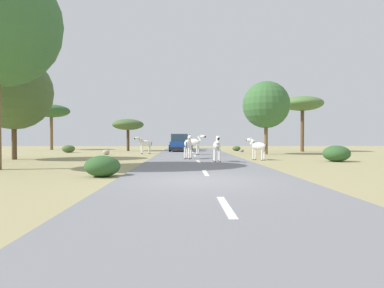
% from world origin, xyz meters
% --- Properties ---
extents(ground_plane, '(90.00, 90.00, 0.00)m').
position_xyz_m(ground_plane, '(0.00, 0.00, 0.00)').
color(ground_plane, '#998E60').
extents(road, '(6.00, 64.00, 0.05)m').
position_xyz_m(road, '(0.44, 0.00, 0.03)').
color(road, slate).
rests_on(road, ground_plane).
extents(lane_markings, '(0.16, 56.00, 0.01)m').
position_xyz_m(lane_markings, '(0.44, -1.00, 0.05)').
color(lane_markings, silver).
rests_on(lane_markings, road).
extents(zebra_0, '(0.42, 1.58, 1.49)m').
position_xyz_m(zebra_0, '(1.47, 7.77, 0.94)').
color(zebra_0, silver).
rests_on(zebra_0, road).
extents(zebra_1, '(1.19, 1.22, 1.43)m').
position_xyz_m(zebra_1, '(4.21, 9.82, 0.85)').
color(zebra_1, silver).
rests_on(zebra_1, ground_plane).
extents(zebra_2, '(1.60, 1.07, 1.64)m').
position_xyz_m(zebra_2, '(0.47, 15.52, 1.03)').
color(zebra_2, silver).
rests_on(zebra_2, road).
extents(zebra_3, '(0.63, 1.68, 1.60)m').
position_xyz_m(zebra_3, '(-0.10, 10.46, 1.00)').
color(zebra_3, silver).
rests_on(zebra_3, road).
extents(zebra_4, '(1.52, 0.91, 1.53)m').
position_xyz_m(zebra_4, '(-3.78, 17.83, 0.91)').
color(zebra_4, silver).
rests_on(zebra_4, ground_plane).
extents(car_0, '(2.07, 4.37, 1.74)m').
position_xyz_m(car_0, '(-0.39, 28.11, 0.85)').
color(car_0, silver).
rests_on(car_0, road).
extents(car_1, '(2.03, 4.34, 1.74)m').
position_xyz_m(car_1, '(-0.84, 22.76, 0.85)').
color(car_1, '#1E479E').
rests_on(car_1, road).
extents(tree_1, '(4.77, 4.77, 6.68)m').
position_xyz_m(tree_1, '(-11.19, 10.66, 4.29)').
color(tree_1, '#4C3823').
rests_on(tree_1, ground_plane).
extents(tree_2, '(3.96, 3.96, 6.17)m').
position_xyz_m(tree_2, '(6.57, 17.02, 4.18)').
color(tree_2, brown).
rests_on(tree_2, ground_plane).
extents(tree_3, '(4.17, 4.17, 5.26)m').
position_xyz_m(tree_3, '(-15.80, 27.83, 4.48)').
color(tree_3, brown).
rests_on(tree_3, ground_plane).
extents(tree_4, '(4.11, 4.11, 5.59)m').
position_xyz_m(tree_4, '(11.65, 22.36, 4.82)').
color(tree_4, brown).
rests_on(tree_4, ground_plane).
extents(tree_5, '(3.31, 3.31, 3.39)m').
position_xyz_m(tree_5, '(-6.33, 24.38, 2.78)').
color(tree_5, '#4C3823').
rests_on(tree_5, ground_plane).
extents(bush_0, '(1.26, 1.13, 0.75)m').
position_xyz_m(bush_0, '(-3.26, 1.31, 0.38)').
color(bush_0, '#2D5628').
rests_on(bush_0, ground_plane).
extents(bush_2, '(0.86, 0.78, 0.52)m').
position_xyz_m(bush_2, '(5.25, 24.24, 0.26)').
color(bush_2, '#425B2D').
rests_on(bush_2, ground_plane).
extents(bush_3, '(1.56, 1.41, 0.94)m').
position_xyz_m(bush_3, '(8.52, 8.42, 0.47)').
color(bush_3, '#2D5628').
rests_on(bush_3, ground_plane).
extents(bush_4, '(1.19, 1.07, 0.71)m').
position_xyz_m(bush_4, '(-11.26, 20.54, 0.36)').
color(bush_4, '#425B2D').
rests_on(bush_4, ground_plane).
extents(rock_0, '(0.38, 0.34, 0.26)m').
position_xyz_m(rock_0, '(5.36, 21.58, 0.13)').
color(rock_0, gray).
rests_on(rock_0, ground_plane).
extents(rock_1, '(0.55, 0.50, 0.42)m').
position_xyz_m(rock_1, '(-6.73, 16.37, 0.21)').
color(rock_1, '#A89E8C').
rests_on(rock_1, ground_plane).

